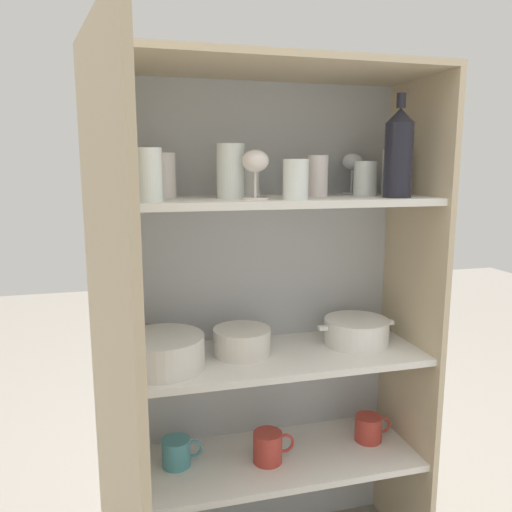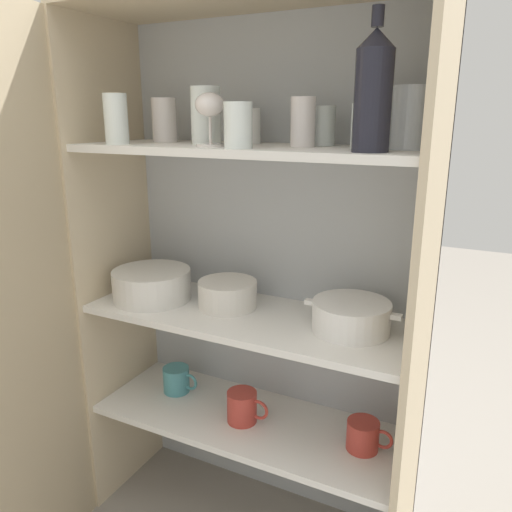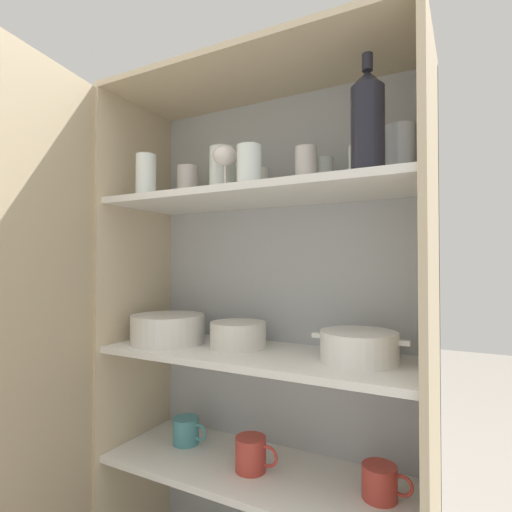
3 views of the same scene
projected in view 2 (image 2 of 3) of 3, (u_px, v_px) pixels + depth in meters
name	position (u px, v px, depth m)	size (l,w,h in m)	color
cupboard_back_panel	(273.00, 279.00, 1.52)	(0.94, 0.02, 1.49)	#B2B7BC
cupboard_side_left	(117.00, 273.00, 1.57)	(0.02, 0.36, 1.49)	#CCB793
cupboard_side_right	(421.00, 327.00, 1.17)	(0.02, 0.36, 1.49)	#CCB793
shelf_board_lower	(248.00, 421.00, 1.48)	(0.91, 0.32, 0.02)	white
shelf_board_middle	(247.00, 317.00, 1.39)	(0.91, 0.32, 0.02)	white
shelf_board_upper	(246.00, 150.00, 1.26)	(0.91, 0.32, 0.02)	white
cupboard_door	(13.00, 322.00, 1.20)	(0.11, 0.47, 1.49)	tan
tumbler_glass_0	(116.00, 119.00, 1.30)	(0.06, 0.06, 0.13)	white
tumbler_glass_1	(164.00, 120.00, 1.41)	(0.07, 0.07, 0.12)	silver
tumbler_glass_2	(238.00, 125.00, 1.14)	(0.07, 0.07, 0.10)	white
tumbler_glass_3	(409.00, 118.00, 1.09)	(0.08, 0.08, 0.14)	white
tumbler_glass_4	(303.00, 122.00, 1.20)	(0.06, 0.06, 0.12)	silver
tumbler_glass_5	(366.00, 126.00, 1.14)	(0.07, 0.07, 0.10)	white
tumbler_glass_6	(248.00, 126.00, 1.34)	(0.07, 0.07, 0.09)	white
tumbler_glass_7	(322.00, 126.00, 1.24)	(0.07, 0.07, 0.10)	white
tumbler_glass_8	(206.00, 116.00, 1.28)	(0.08, 0.08, 0.14)	white
wine_glass_0	(377.00, 108.00, 1.20)	(0.06, 0.06, 0.13)	white
wine_glass_1	(210.00, 109.00, 1.20)	(0.07, 0.07, 0.13)	silver
wine_bottle	(373.00, 90.00, 1.00)	(0.08, 0.08, 0.28)	black
plate_stack_white	(152.00, 284.00, 1.49)	(0.23, 0.23, 0.09)	silver
mixing_bowl_large	(228.00, 293.00, 1.43)	(0.17, 0.17, 0.08)	silver
casserole_dish	(351.00, 316.00, 1.27)	(0.25, 0.20, 0.08)	white
coffee_mug_primary	(243.00, 407.00, 1.45)	(0.13, 0.09, 0.09)	#BC3D33
coffee_mug_extra_1	(364.00, 435.00, 1.33)	(0.12, 0.09, 0.08)	#BC3D33
coffee_mug_extra_2	(177.00, 379.00, 1.61)	(0.12, 0.08, 0.08)	teal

